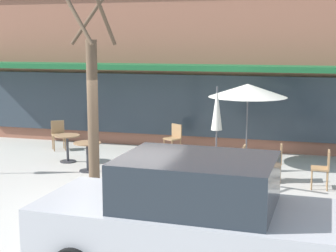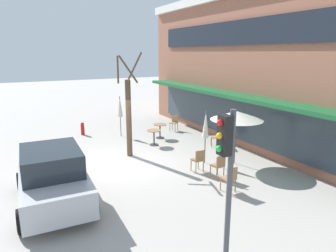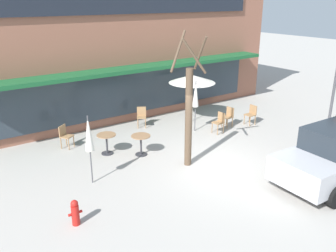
# 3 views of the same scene
# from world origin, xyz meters

# --- Properties ---
(ground_plane) EXTENTS (80.00, 80.00, 0.00)m
(ground_plane) POSITION_xyz_m (0.00, 0.00, 0.00)
(ground_plane) COLOR #ADA8A0
(building_facade) EXTENTS (16.88, 9.10, 7.42)m
(building_facade) POSITION_xyz_m (0.00, 9.97, 3.71)
(building_facade) COLOR #935B47
(building_facade) RESTS_ON ground
(cafe_table_near_wall) EXTENTS (0.70, 0.70, 0.76)m
(cafe_table_near_wall) POSITION_xyz_m (-1.70, 2.44, 0.52)
(cafe_table_near_wall) COLOR #333338
(cafe_table_near_wall) RESTS_ON ground
(cafe_table_streetside) EXTENTS (0.70, 0.70, 0.76)m
(cafe_table_streetside) POSITION_xyz_m (-2.68, 3.25, 0.52)
(cafe_table_streetside) COLOR #333338
(cafe_table_streetside) RESTS_ON ground
(patio_umbrella_green_folded) EXTENTS (0.28, 0.28, 2.20)m
(patio_umbrella_green_folded) POSITION_xyz_m (-4.03, 1.53, 1.63)
(patio_umbrella_green_folded) COLOR #4C4C51
(patio_umbrella_green_folded) RESTS_ON ground
(patio_umbrella_cream_folded) EXTENTS (0.28, 0.28, 2.20)m
(patio_umbrella_cream_folded) POSITION_xyz_m (1.50, 3.25, 1.63)
(patio_umbrella_cream_folded) COLOR #4C4C51
(patio_umbrella_cream_folded) RESTS_ON ground
(patio_umbrella_corner_open) EXTENTS (2.10, 2.10, 2.20)m
(patio_umbrella_corner_open) POSITION_xyz_m (2.13, 4.29, 2.02)
(patio_umbrella_corner_open) COLOR #4C4C51
(patio_umbrella_corner_open) RESTS_ON ground
(cafe_chair_0) EXTENTS (0.40, 0.40, 0.89)m
(cafe_chair_0) POSITION_xyz_m (2.20, 2.48, 0.53)
(cafe_chair_0) COLOR #9E754C
(cafe_chair_0) RESTS_ON ground
(cafe_chair_1) EXTENTS (0.56, 0.56, 0.89)m
(cafe_chair_1) POSITION_xyz_m (-3.71, 4.69, 0.53)
(cafe_chair_1) COLOR #9E754C
(cafe_chair_1) RESTS_ON ground
(cafe_chair_2) EXTENTS (0.55, 0.55, 0.89)m
(cafe_chair_2) POSITION_xyz_m (-0.10, 5.04, 0.53)
(cafe_chair_2) COLOR #9E754C
(cafe_chair_2) RESTS_ON ground
(cafe_chair_3) EXTENTS (0.43, 0.43, 0.89)m
(cafe_chair_3) POSITION_xyz_m (3.04, 2.80, 0.53)
(cafe_chair_3) COLOR #9E754C
(cafe_chair_3) RESTS_ON ground
(cafe_chair_4) EXTENTS (0.40, 0.40, 0.89)m
(cafe_chair_4) POSITION_xyz_m (4.11, 2.43, 0.53)
(cafe_chair_4) COLOR #9E754C
(cafe_chair_4) RESTS_ON ground
(parked_sedan) EXTENTS (4.26, 2.12, 1.76)m
(parked_sedan) POSITION_xyz_m (2.22, -2.74, 0.88)
(parked_sedan) COLOR #B7B7BC
(parked_sedan) RESTS_ON ground
(street_tree) EXTENTS (1.08, 1.15, 4.49)m
(street_tree) POSITION_xyz_m (-0.80, 0.82, 1.93)
(street_tree) COLOR brown
(street_tree) RESTS_ON ground
(traffic_light_pole) EXTENTS (0.26, 0.44, 3.40)m
(traffic_light_pole) POSITION_xyz_m (6.73, 0.11, 2.30)
(traffic_light_pole) COLOR #47474C
(traffic_light_pole) RESTS_ON ground
(fire_hydrant) EXTENTS (0.36, 0.20, 0.71)m
(fire_hydrant) POSITION_xyz_m (-5.27, -0.27, 0.35)
(fire_hydrant) COLOR red
(fire_hydrant) RESTS_ON ground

